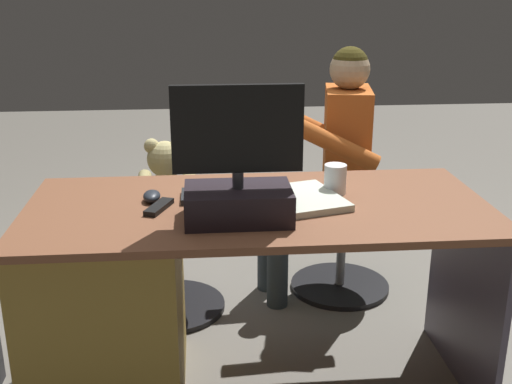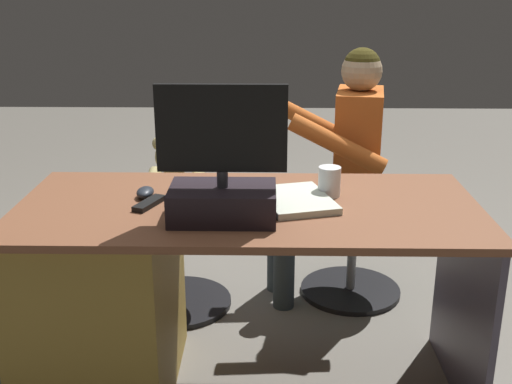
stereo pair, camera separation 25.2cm
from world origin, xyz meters
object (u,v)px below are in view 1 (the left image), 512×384
Objects in this scene: office_chair_teddy at (170,257)px; teddy_bear at (166,183)px; cup at (335,179)px; tv_remote at (159,207)px; visitor_chair at (342,239)px; person at (330,155)px; keyboard at (241,195)px; computer_mouse at (152,196)px; monitor at (238,184)px; desk at (140,297)px.

teddy_bear is at bearing -90.00° from office_chair_teddy.
cup is 0.64m from tv_remote.
teddy_bear reaches higher than visitor_chair.
cup is 0.09× the size of person.
person is at bearing -99.89° from cup.
person is at bearing 9.31° from visitor_chair.
cup is (-0.34, -0.02, 0.04)m from keyboard.
cup is 0.22× the size of visitor_chair.
office_chair_teddy is 0.42× the size of person.
computer_mouse is 1.19m from visitor_chair.
tv_remote is at bearing 108.35° from computer_mouse.
keyboard is 0.86× the size of office_chair_teddy.
monitor is 4.53× the size of computer_mouse.
office_chair_teddy is at bearing -61.49° from keyboard.
office_chair_teddy is at bearing 90.00° from teddy_bear.
teddy_bear reaches higher than tv_remote.
keyboard is at bearing 3.32° from cup.
desk is 10.62× the size of tv_remote.
keyboard reaches higher than visitor_chair.
monitor is 1.19× the size of teddy_bear.
person is (-0.75, -0.11, 0.08)m from teddy_bear.
visitor_chair is at bearing -170.69° from person.
monitor is at bearing 178.72° from tv_remote.
office_chair_teddy is (0.29, -0.54, -0.48)m from keyboard.
monitor is 0.90× the size of visitor_chair.
person reaches higher than keyboard.
tv_remote is at bearing -23.28° from monitor.
person is (-0.45, -0.66, -0.05)m from keyboard.
desk is 16.60× the size of computer_mouse.
keyboard is 2.80× the size of tv_remote.
desk is 0.59m from monitor.
teddy_bear is at bearing -40.04° from cup.
cup is at bearing -177.41° from computer_mouse.
person reaches higher than visitor_chair.
computer_mouse is 0.90× the size of cup.
cup is (-0.71, -0.10, 0.39)m from desk.
person is at bearing -171.66° from teddy_bear.
tv_remote is (-0.03, 0.09, -0.01)m from computer_mouse.
computer_mouse is 0.20× the size of office_chair_teddy.
person is (-0.74, -0.76, -0.05)m from tv_remote.
tv_remote is 1.06m from person.
office_chair_teddy is at bearing -39.34° from cup.
desk is at bearing 83.10° from teddy_bear.
person reaches higher than desk.
monitor is 0.89× the size of office_chair_teddy.
tv_remote is at bearing 90.91° from teddy_bear.
monitor is at bearing 32.40° from cup.
desk is 3.24× the size of office_chair_teddy.
monitor is at bearing 109.83° from office_chair_teddy.
person is (-0.75, -0.12, 0.43)m from office_chair_teddy.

